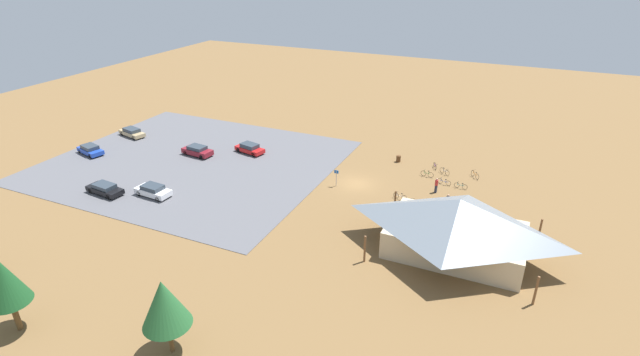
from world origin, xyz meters
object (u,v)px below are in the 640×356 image
at_px(bicycle_teal_yard_left, 461,186).
at_px(bicycle_yellow_edge_south, 412,204).
at_px(bike_pavilion, 457,224).
at_px(bicycle_silver_mid_cluster, 445,171).
at_px(pine_far_east, 4,281).
at_px(car_black_by_curb, 105,189).
at_px(bicycle_orange_trailside, 475,175).
at_px(visitor_by_pavilion, 380,211).
at_px(bicycle_green_lone_west, 427,174).
at_px(lot_sign, 336,176).
at_px(car_maroon_mid_lot, 197,151).
at_px(car_tan_front_row, 132,132).
at_px(trash_bin, 398,159).
at_px(bicycle_blue_by_bin, 444,182).
at_px(visitor_at_bikes, 448,201).
at_px(car_red_aisle_side, 250,148).
at_px(car_blue_back_corner, 90,150).
at_px(bicycle_white_yard_center, 400,197).
at_px(visitor_near_lot, 436,185).
at_px(pine_mideast, 164,303).
at_px(bicycle_purple_edge_north, 435,166).
at_px(car_white_inner_stall, 153,190).

relative_size(bicycle_teal_yard_left, bicycle_yellow_edge_south, 0.96).
relative_size(bike_pavilion, bicycle_silver_mid_cluster, 10.56).
height_order(pine_far_east, car_black_by_curb, pine_far_east).
relative_size(bicycle_orange_trailside, visitor_by_pavilion, 0.83).
bearing_deg(bicycle_orange_trailside, bicycle_green_lone_west, 21.63).
bearing_deg(bicycle_green_lone_west, lot_sign, 37.11).
distance_m(bicycle_silver_mid_cluster, car_maroon_mid_lot, 33.78).
xyz_separation_m(bike_pavilion, car_tan_front_row, (51.06, -11.64, -2.46)).
distance_m(trash_bin, bicycle_blue_by_bin, 8.40).
distance_m(pine_far_east, visitor_at_bikes, 41.51).
bearing_deg(bicycle_blue_by_bin, bicycle_green_lone_west, -29.57).
distance_m(bicycle_teal_yard_left, car_tan_front_row, 49.48).
bearing_deg(car_red_aisle_side, car_blue_back_corner, 25.52).
xyz_separation_m(pine_far_east, car_blue_back_corner, (22.93, -27.57, -3.73)).
distance_m(bicycle_blue_by_bin, car_red_aisle_side, 27.21).
height_order(lot_sign, car_black_by_curb, lot_sign).
relative_size(car_maroon_mid_lot, visitor_at_bikes, 2.53).
bearing_deg(trash_bin, bicycle_white_yard_center, 106.76).
bearing_deg(visitor_near_lot, bicycle_teal_yard_left, -138.00).
relative_size(pine_mideast, bicycle_purple_edge_north, 4.15).
xyz_separation_m(bike_pavilion, bicycle_green_lone_west, (6.10, -15.76, -2.76)).
distance_m(lot_sign, bicycle_blue_by_bin, 13.32).
bearing_deg(bicycle_yellow_edge_south, visitor_at_bikes, -161.65).
distance_m(bicycle_green_lone_west, car_blue_back_corner, 46.58).
bearing_deg(car_black_by_curb, visitor_near_lot, -155.18).
xyz_separation_m(pine_mideast, car_tan_front_row, (34.93, -32.55, -3.61)).
distance_m(bicycle_green_lone_west, bicycle_purple_edge_north, 3.06).
height_order(lot_sign, bicycle_white_yard_center, lot_sign).
xyz_separation_m(bicycle_blue_by_bin, visitor_near_lot, (0.49, 2.56, 0.63)).
height_order(pine_mideast, bicycle_silver_mid_cluster, pine_mideast).
relative_size(lot_sign, pine_mideast, 0.36).
bearing_deg(car_black_by_curb, pine_far_east, 120.81).
xyz_separation_m(bicycle_yellow_edge_south, car_white_inner_stall, (28.30, 9.76, 0.34)).
distance_m(bicycle_green_lone_west, car_maroon_mid_lot, 31.58).
bearing_deg(visitor_near_lot, bicycle_silver_mid_cluster, -89.49).
bearing_deg(visitor_by_pavilion, bicycle_teal_yard_left, -121.37).
bearing_deg(visitor_at_bikes, bike_pavilion, 104.69).
bearing_deg(car_blue_back_corner, car_white_inner_stall, 159.49).
xyz_separation_m(bicycle_teal_yard_left, car_maroon_mid_lot, (35.42, 4.57, 0.39)).
bearing_deg(visitor_at_bikes, car_maroon_mid_lot, -2.03).
xyz_separation_m(bicycle_purple_edge_north, visitor_at_bikes, (-3.56, 10.50, 0.60)).
bearing_deg(lot_sign, pine_far_east, 68.86).
bearing_deg(visitor_by_pavilion, bicycle_purple_edge_north, -99.32).
xyz_separation_m(pine_mideast, bicycle_orange_trailside, (-15.62, -38.89, -3.90)).
distance_m(bike_pavilion, bicycle_teal_yard_left, 14.47).
bearing_deg(bicycle_green_lone_west, visitor_by_pavilion, 80.10).
bearing_deg(visitor_by_pavilion, bicycle_silver_mid_cluster, -105.95).
relative_size(bicycle_white_yard_center, car_white_inner_stall, 0.39).
bearing_deg(bicycle_blue_by_bin, bicycle_orange_trailside, -131.49).
bearing_deg(car_red_aisle_side, bike_pavilion, 156.62).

